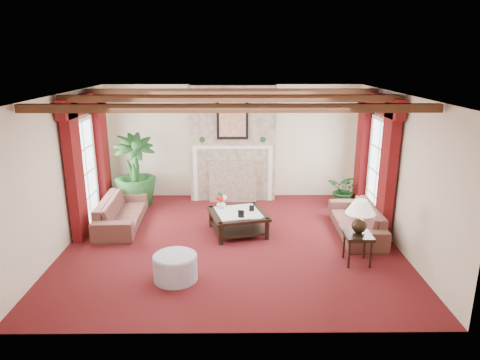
{
  "coord_description": "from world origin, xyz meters",
  "views": [
    {
      "loc": [
        0.09,
        -7.35,
        3.34
      ],
      "look_at": [
        0.15,
        0.4,
        1.08
      ],
      "focal_mm": 32.0,
      "sensor_mm": 36.0,
      "label": 1
    }
  ],
  "objects_px": {
    "ottoman": "(175,267)",
    "sofa_left": "(121,207)",
    "sofa_right": "(357,215)",
    "potted_palm": "(136,186)",
    "side_table": "(357,249)",
    "coffee_table": "(238,222)"
  },
  "relations": [
    {
      "from": "sofa_left",
      "to": "side_table",
      "type": "distance_m",
      "value": 4.67
    },
    {
      "from": "sofa_left",
      "to": "ottoman",
      "type": "height_order",
      "value": "sofa_left"
    },
    {
      "from": "potted_palm",
      "to": "sofa_left",
      "type": "bearing_deg",
      "value": -91.97
    },
    {
      "from": "coffee_table",
      "to": "ottoman",
      "type": "xyz_separation_m",
      "value": [
        -0.97,
        -1.81,
        -0.01
      ]
    },
    {
      "from": "potted_palm",
      "to": "side_table",
      "type": "distance_m",
      "value": 5.18
    },
    {
      "from": "sofa_right",
      "to": "coffee_table",
      "type": "relative_size",
      "value": 1.85
    },
    {
      "from": "sofa_right",
      "to": "potted_palm",
      "type": "relative_size",
      "value": 1.01
    },
    {
      "from": "coffee_table",
      "to": "sofa_left",
      "type": "bearing_deg",
      "value": 155.78
    },
    {
      "from": "potted_palm",
      "to": "side_table",
      "type": "bearing_deg",
      "value": -33.73
    },
    {
      "from": "ottoman",
      "to": "sofa_left",
      "type": "bearing_deg",
      "value": 122.14
    },
    {
      "from": "sofa_left",
      "to": "potted_palm",
      "type": "relative_size",
      "value": 1.05
    },
    {
      "from": "sofa_left",
      "to": "sofa_right",
      "type": "height_order",
      "value": "sofa_left"
    },
    {
      "from": "sofa_right",
      "to": "ottoman",
      "type": "relative_size",
      "value": 2.81
    },
    {
      "from": "side_table",
      "to": "ottoman",
      "type": "xyz_separation_m",
      "value": [
        -2.95,
        -0.52,
        -0.06
      ]
    },
    {
      "from": "sofa_left",
      "to": "ottoman",
      "type": "distance_m",
      "value": 2.63
    },
    {
      "from": "sofa_right",
      "to": "potted_palm",
      "type": "xyz_separation_m",
      "value": [
        -4.63,
        1.63,
        0.09
      ]
    },
    {
      "from": "sofa_left",
      "to": "potted_palm",
      "type": "xyz_separation_m",
      "value": [
        0.04,
        1.17,
        0.08
      ]
    },
    {
      "from": "sofa_left",
      "to": "potted_palm",
      "type": "bearing_deg",
      "value": -4.64
    },
    {
      "from": "sofa_right",
      "to": "sofa_left",
      "type": "bearing_deg",
      "value": -94.33
    },
    {
      "from": "sofa_right",
      "to": "ottoman",
      "type": "distance_m",
      "value": 3.72
    },
    {
      "from": "ottoman",
      "to": "coffee_table",
      "type": "bearing_deg",
      "value": 61.74
    },
    {
      "from": "sofa_left",
      "to": "side_table",
      "type": "height_order",
      "value": "sofa_left"
    }
  ]
}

